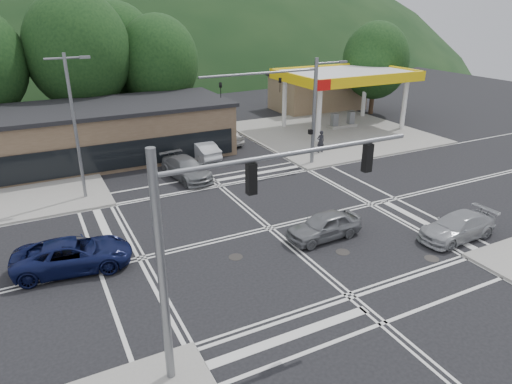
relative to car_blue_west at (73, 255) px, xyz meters
name	(u,v)px	position (x,y,z in m)	size (l,w,h in m)	color
ground	(270,228)	(10.17, -0.50, -0.74)	(120.00, 120.00, 0.00)	black
sidewalk_ne	(332,132)	(25.17, 14.50, -0.66)	(16.00, 16.00, 0.15)	gray
gas_station_canopy	(346,77)	(27.16, 15.49, 4.30)	(12.32, 8.34, 5.75)	silver
convenience_store	(317,93)	(30.17, 24.50, 1.16)	(10.00, 6.00, 3.80)	#846B4F
commercial_row	(74,137)	(2.17, 16.50, 1.26)	(24.00, 8.00, 4.00)	brown
hill_north	(72,61)	(10.17, 89.50, -0.74)	(252.00, 126.00, 140.00)	black
tree_n_b	(78,51)	(4.17, 23.50, 7.05)	(9.00, 9.00, 12.98)	#382619
tree_n_c	(158,62)	(11.17, 23.50, 5.75)	(7.60, 7.60, 10.87)	#382619
tree_n_e	(117,52)	(8.17, 27.50, 6.40)	(8.40, 8.40, 11.98)	#382619
tree_ne	(376,61)	(34.17, 19.50, 5.10)	(7.20, 7.20, 9.99)	#382619
streetlight_nw	(75,121)	(1.73, 8.50, 4.31)	(2.50, 0.25, 9.00)	slate
signal_mast_ne	(300,100)	(17.11, 7.70, 4.33)	(11.65, 0.30, 8.00)	slate
signal_mast_sw	(217,230)	(3.78, -8.70, 4.38)	(9.14, 0.28, 8.00)	slate
car_blue_west	(73,255)	(0.00, 0.00, 0.00)	(2.45, 5.31, 1.48)	#0D143D
car_grey_center	(324,226)	(12.18, -2.78, -0.03)	(1.68, 4.17, 1.42)	slate
car_silver_east	(457,227)	(18.46, -6.00, -0.07)	(1.87, 4.60, 1.34)	#A0A2A6
car_queue_a	(200,149)	(11.17, 13.00, 0.00)	(1.57, 4.51, 1.49)	silver
car_queue_b	(225,135)	(14.63, 15.98, -0.01)	(1.73, 4.30, 1.47)	silver
car_northbound	(186,168)	(8.65, 9.13, 0.00)	(2.06, 5.08, 1.47)	slate
pedestrian	(321,142)	(20.41, 9.53, 0.33)	(0.67, 0.44, 1.84)	black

